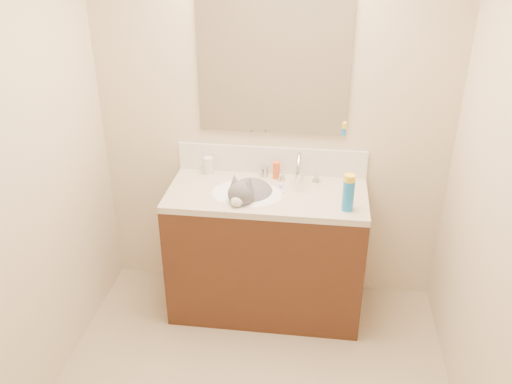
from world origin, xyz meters
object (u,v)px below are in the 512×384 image
(faucet, at_px, (299,171))
(spray_can, at_px, (348,196))
(silver_jar, at_px, (264,172))
(pill_bottle, at_px, (208,166))
(amber_bottle, at_px, (276,170))
(vanity_cabinet, at_px, (266,254))
(basin, at_px, (247,203))
(cat, at_px, (249,197))

(faucet, relative_size, spray_can, 1.56)
(silver_jar, height_order, spray_can, spray_can)
(pill_bottle, bearing_deg, amber_bottle, -1.60)
(faucet, height_order, silver_jar, faucet)
(vanity_cabinet, relative_size, amber_bottle, 10.91)
(basin, relative_size, faucet, 1.61)
(pill_bottle, distance_m, spray_can, 0.95)
(vanity_cabinet, xyz_separation_m, amber_bottle, (0.04, 0.19, 0.50))
(vanity_cabinet, relative_size, spray_can, 6.69)
(amber_bottle, bearing_deg, vanity_cabinet, -101.00)
(silver_jar, xyz_separation_m, amber_bottle, (0.08, -0.02, 0.02))
(basin, xyz_separation_m, amber_bottle, (0.16, 0.22, 0.12))
(vanity_cabinet, bearing_deg, amber_bottle, 79.00)
(basin, height_order, faucet, faucet)
(cat, relative_size, pill_bottle, 3.97)
(vanity_cabinet, height_order, basin, basin)
(cat, relative_size, silver_jar, 6.89)
(vanity_cabinet, relative_size, cat, 2.74)
(basin, relative_size, pill_bottle, 4.08)
(basin, bearing_deg, faucet, 29.12)
(vanity_cabinet, distance_m, cat, 0.44)
(silver_jar, distance_m, amber_bottle, 0.09)
(faucet, xyz_separation_m, spray_can, (0.29, -0.30, 0.00))
(pill_bottle, xyz_separation_m, silver_jar, (0.36, 0.00, -0.02))
(cat, height_order, silver_jar, cat)
(faucet, distance_m, amber_bottle, 0.16)
(faucet, xyz_separation_m, silver_jar, (-0.22, 0.07, -0.05))
(cat, relative_size, amber_bottle, 3.98)
(vanity_cabinet, height_order, silver_jar, silver_jar)
(faucet, bearing_deg, cat, -149.71)
(silver_jar, bearing_deg, amber_bottle, -11.34)
(pill_bottle, height_order, spray_can, spray_can)
(basin, distance_m, pill_bottle, 0.39)
(vanity_cabinet, distance_m, spray_can, 0.74)
(pill_bottle, bearing_deg, basin, -40.12)
(vanity_cabinet, height_order, cat, cat)
(silver_jar, xyz_separation_m, spray_can, (0.52, -0.37, 0.06))
(vanity_cabinet, bearing_deg, faucet, 37.29)
(basin, relative_size, amber_bottle, 4.09)
(basin, distance_m, silver_jar, 0.27)
(basin, bearing_deg, pill_bottle, 139.88)
(vanity_cabinet, xyz_separation_m, cat, (-0.10, -0.03, 0.42))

